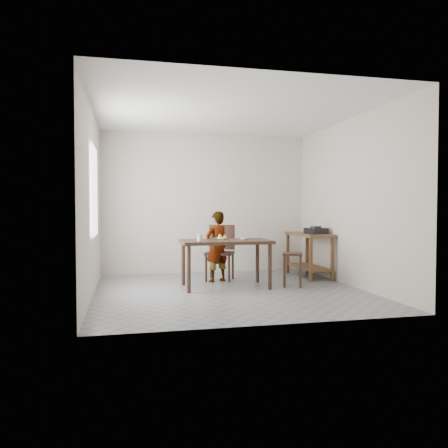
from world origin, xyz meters
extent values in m
cube|color=slate|center=(0.00, 0.00, -0.02)|extent=(4.00, 4.00, 0.04)
cube|color=white|center=(0.00, 0.00, 2.72)|extent=(4.00, 4.00, 0.04)
cube|color=beige|center=(0.00, 2.02, 1.35)|extent=(4.00, 0.04, 2.70)
cube|color=beige|center=(0.00, -2.02, 1.35)|extent=(4.00, 0.04, 2.70)
cube|color=beige|center=(-2.02, 0.00, 1.35)|extent=(0.04, 4.00, 2.70)
cube|color=beige|center=(2.02, 0.00, 1.35)|extent=(0.04, 4.00, 2.70)
cube|color=white|center=(-1.97, 0.20, 1.50)|extent=(0.02, 1.10, 1.30)
imported|color=silver|center=(-0.02, 0.86, 0.60)|extent=(0.52, 0.44, 1.20)
cylinder|color=silver|center=(-0.43, 0.15, 0.80)|extent=(0.10, 0.10, 0.11)
imported|color=silver|center=(0.29, 0.22, 0.77)|extent=(0.13, 0.13, 0.04)
imported|color=silver|center=(1.72, 1.16, 0.83)|extent=(0.27, 0.27, 0.05)
cube|color=black|center=(1.75, 0.75, 0.85)|extent=(0.37, 0.37, 0.11)
camera|label=1|loc=(-1.52, -6.41, 1.25)|focal=35.00mm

